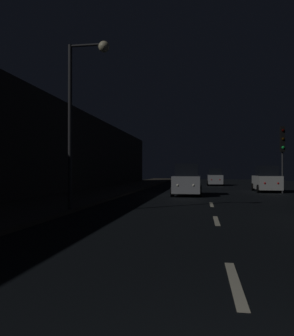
{
  "coord_description": "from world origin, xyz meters",
  "views": [
    {
      "loc": [
        -0.5,
        -2.3,
        1.69
      ],
      "look_at": [
        -4.01,
        19.82,
        1.87
      ],
      "focal_mm": 36.65,
      "sensor_mm": 36.0,
      "label": 1
    }
  ],
  "objects_px": {
    "traffic_light_far_right": "(282,145)",
    "car_parked_right_far": "(267,180)",
    "streetlamp_overhead": "(81,99)",
    "car_distant_taillights": "(215,178)",
    "car_approaching_headlights": "(187,181)"
  },
  "relations": [
    {
      "from": "traffic_light_far_right",
      "to": "car_distant_taillights",
      "type": "distance_m",
      "value": 14.29
    },
    {
      "from": "traffic_light_far_right",
      "to": "car_parked_right_far",
      "type": "height_order",
      "value": "traffic_light_far_right"
    },
    {
      "from": "streetlamp_overhead",
      "to": "car_parked_right_far",
      "type": "height_order",
      "value": "streetlamp_overhead"
    },
    {
      "from": "car_distant_taillights",
      "to": "car_parked_right_far",
      "type": "distance_m",
      "value": 11.94
    },
    {
      "from": "streetlamp_overhead",
      "to": "car_approaching_headlights",
      "type": "height_order",
      "value": "streetlamp_overhead"
    },
    {
      "from": "car_approaching_headlights",
      "to": "car_distant_taillights",
      "type": "bearing_deg",
      "value": 171.21
    },
    {
      "from": "streetlamp_overhead",
      "to": "car_approaching_headlights",
      "type": "distance_m",
      "value": 11.87
    },
    {
      "from": "car_approaching_headlights",
      "to": "streetlamp_overhead",
      "type": "bearing_deg",
      "value": -19.22
    },
    {
      "from": "streetlamp_overhead",
      "to": "car_distant_taillights",
      "type": "bearing_deg",
      "value": 76.98
    },
    {
      "from": "traffic_light_far_right",
      "to": "streetlamp_overhead",
      "type": "height_order",
      "value": "streetlamp_overhead"
    },
    {
      "from": "traffic_light_far_right",
      "to": "streetlamp_overhead",
      "type": "bearing_deg",
      "value": -40.63
    },
    {
      "from": "traffic_light_far_right",
      "to": "car_parked_right_far",
      "type": "xyz_separation_m",
      "value": [
        -0.8,
        1.93,
        -2.69
      ]
    },
    {
      "from": "streetlamp_overhead",
      "to": "car_distant_taillights",
      "type": "xyz_separation_m",
      "value": [
        6.26,
        27.09,
        -3.65
      ]
    },
    {
      "from": "traffic_light_far_right",
      "to": "car_distant_taillights",
      "type": "height_order",
      "value": "traffic_light_far_right"
    },
    {
      "from": "traffic_light_far_right",
      "to": "car_approaching_headlights",
      "type": "bearing_deg",
      "value": -68.92
    }
  ]
}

